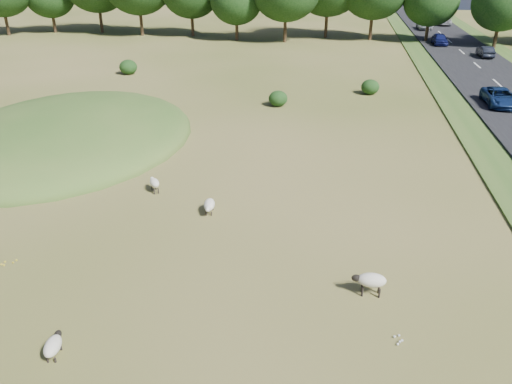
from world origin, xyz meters
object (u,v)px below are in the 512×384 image
car_0 (424,25)px  car_7 (500,97)px  car_3 (444,20)px  car_6 (485,51)px  sheep_0 (154,183)px  sheep_2 (371,280)px  car_5 (440,39)px  sheep_4 (209,205)px  sheep_1 (53,345)px

car_0 → car_7: (0.00, -42.84, 0.03)m
car_3 → car_6: car_3 is taller
car_7 → sheep_0: bearing=-138.7°
sheep_2 → car_6: size_ratio=0.34×
car_5 → car_7: bearing=-90.0°
sheep_4 → sheep_1: bearing=-21.0°
car_5 → car_7: car_5 is taller
sheep_4 → car_7: 27.66m
car_0 → car_3: size_ratio=0.85×
sheep_0 → car_6: bearing=-66.8°
car_0 → sheep_2: bearing=-99.1°
car_5 → car_6: 8.67m
sheep_4 → car_3: bearing=155.3°
car_0 → car_5: size_ratio=1.07×
sheep_1 → sheep_2: sheep_2 is taller
car_6 → sheep_4: bearing=62.1°
sheep_0 → car_3: car_3 is taller
car_0 → car_5: (0.00, -14.23, 0.09)m
sheep_1 → car_5: size_ratio=0.27×
sheep_0 → sheep_1: size_ratio=0.90×
sheep_4 → car_6: 47.08m
sheep_2 → car_5: car_5 is taller
car_3 → car_5: (-3.80, -20.16, -0.05)m
car_0 → car_3: bearing=57.3°
car_0 → car_6: (3.80, -22.03, -0.00)m
sheep_4 → car_5: size_ratio=0.29×
sheep_2 → car_0: car_0 is taller
sheep_2 → car_0: size_ratio=0.28×
car_0 → car_6: bearing=-80.2°
sheep_1 → car_5: (20.67, 59.18, 0.56)m
sheep_2 → car_5: size_ratio=0.30×
car_7 → car_5: bearing=90.0°
sheep_4 → car_3: size_ratio=0.23×
sheep_2 → car_6: bearing=-109.0°
car_0 → sheep_4: bearing=-106.0°
sheep_2 → car_6: (14.80, 46.75, 0.23)m
sheep_0 → car_3: bearing=-54.8°
sheep_0 → sheep_4: size_ratio=0.85×
car_0 → car_7: bearing=-90.0°
car_7 → sheep_1: bearing=-124.1°
car_3 → car_5: size_ratio=1.25×
sheep_1 → car_5: car_5 is taller
sheep_4 → car_0: 66.19m
car_3 → car_7: size_ratio=1.12×
sheep_0 → car_7: (21.60, 18.98, 0.38)m
sheep_1 → car_7: bearing=-44.0°
car_3 → car_6: bearing=90.0°
sheep_0 → sheep_2: bearing=-157.5°
sheep_2 → car_0: (11.00, 68.77, 0.23)m
sheep_4 → car_6: size_ratio=0.32×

